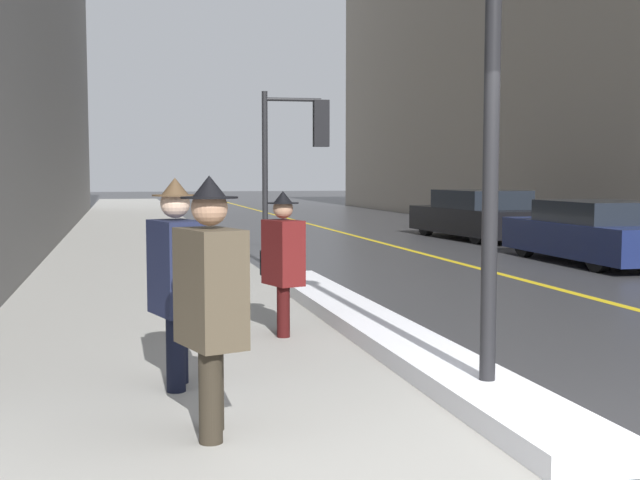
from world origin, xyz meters
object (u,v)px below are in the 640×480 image
(lamp_post, at_px, (493,52))
(traffic_light_near, at_px, (301,141))
(pedestrian_in_glasses, at_px, (210,296))
(parked_car_black, at_px, (479,216))
(parked_car_navy, at_px, (597,233))
(pedestrian_with_shoulder_bag, at_px, (283,257))
(pedestrian_in_fedora, at_px, (176,274))

(lamp_post, relative_size, traffic_light_near, 1.31)
(lamp_post, xyz_separation_m, pedestrian_in_glasses, (-2.13, -0.30, -1.70))
(parked_car_black, bearing_deg, lamp_post, 151.19)
(parked_car_navy, bearing_deg, pedestrian_in_glasses, 136.61)
(parked_car_black, bearing_deg, pedestrian_with_shoulder_bag, 142.38)
(parked_car_navy, xyz_separation_m, parked_car_black, (0.29, 6.04, 0.04))
(traffic_light_near, distance_m, pedestrian_in_glasses, 10.54)
(parked_car_navy, bearing_deg, traffic_light_near, 78.26)
(pedestrian_with_shoulder_bag, bearing_deg, pedestrian_in_fedora, -50.98)
(lamp_post, bearing_deg, pedestrian_in_glasses, -171.97)
(traffic_light_near, bearing_deg, pedestrian_with_shoulder_bag, -100.43)
(pedestrian_in_fedora, relative_size, pedestrian_with_shoulder_bag, 1.10)
(pedestrian_with_shoulder_bag, xyz_separation_m, parked_car_navy, (7.44, 5.57, -0.26))
(parked_car_black, bearing_deg, traffic_light_near, 124.47)
(traffic_light_near, height_order, parked_car_navy, traffic_light_near)
(pedestrian_in_fedora, bearing_deg, pedestrian_in_glasses, -11.79)
(traffic_light_near, relative_size, pedestrian_in_glasses, 1.92)
(lamp_post, distance_m, pedestrian_in_glasses, 2.74)
(traffic_light_near, bearing_deg, pedestrian_in_glasses, -102.09)
(lamp_post, height_order, pedestrian_with_shoulder_bag, lamp_post)
(traffic_light_near, height_order, pedestrian_in_glasses, traffic_light_near)
(traffic_light_near, relative_size, pedestrian_with_shoulder_bag, 2.13)
(traffic_light_near, relative_size, parked_car_navy, 0.74)
(pedestrian_with_shoulder_bag, relative_size, parked_car_navy, 0.35)
(traffic_light_near, relative_size, parked_car_black, 0.67)
(lamp_post, distance_m, traffic_light_near, 9.78)
(pedestrian_in_glasses, height_order, pedestrian_in_fedora, pedestrian_in_glasses)
(lamp_post, distance_m, pedestrian_with_shoulder_bag, 3.55)
(lamp_post, height_order, pedestrian_in_fedora, lamp_post)
(traffic_light_near, xyz_separation_m, parked_car_black, (5.99, 4.76, -1.76))
(lamp_post, relative_size, pedestrian_in_fedora, 2.54)
(pedestrian_in_fedora, bearing_deg, parked_car_navy, 113.02)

